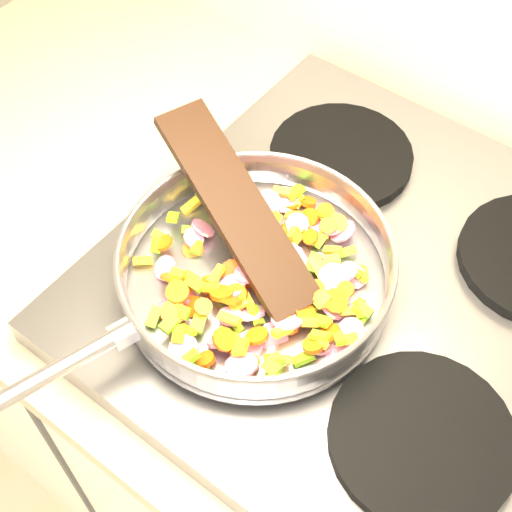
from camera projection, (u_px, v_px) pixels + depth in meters
The scene contains 7 objects.
cooktop at pixel (373, 291), 0.85m from camera, with size 0.60×0.60×0.04m, color #939399.
grate_fl at pixel (207, 296), 0.81m from camera, with size 0.19×0.19×0.02m, color black.
grate_fr at pixel (422, 438), 0.71m from camera, with size 0.19×0.19×0.02m, color black.
grate_bl at pixel (341, 156), 0.95m from camera, with size 0.19×0.19×0.02m, color black.
saute_pan at pixel (254, 267), 0.79m from camera, with size 0.35×0.50×0.06m.
vegetable_heap at pixel (266, 276), 0.80m from camera, with size 0.29×0.29×0.05m.
wooden_spatula at pixel (236, 207), 0.80m from camera, with size 0.28×0.06×0.01m, color black.
Camera 1 is at (-0.53, 1.20, 1.63)m, focal length 50.00 mm.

